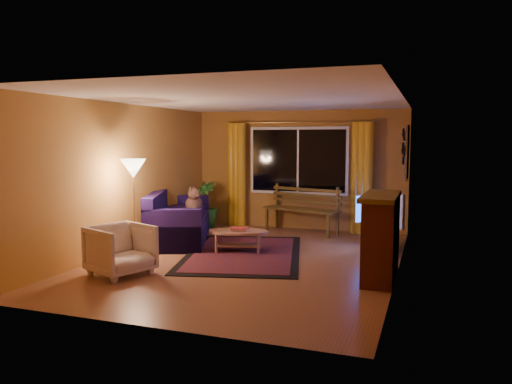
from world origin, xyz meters
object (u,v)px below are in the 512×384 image
(sofa, at_px, (179,216))
(coffee_table, at_px, (238,241))
(armchair, at_px, (121,247))
(floor_lamp, at_px, (134,208))
(tv_console, at_px, (382,238))
(bench, at_px, (301,221))

(sofa, xyz_separation_m, coffee_table, (1.40, -0.52, -0.28))
(armchair, distance_m, floor_lamp, 1.14)
(coffee_table, distance_m, tv_console, 2.46)
(sofa, relative_size, coffee_table, 2.27)
(sofa, bearing_deg, armchair, -103.04)
(sofa, distance_m, floor_lamp, 1.45)
(armchair, height_order, tv_console, armchair)
(floor_lamp, relative_size, tv_console, 1.51)
(bench, xyz_separation_m, armchair, (-1.60, -3.92, 0.15))
(floor_lamp, height_order, tv_console, floor_lamp)
(bench, height_order, floor_lamp, floor_lamp)
(floor_lamp, distance_m, tv_console, 4.18)
(tv_console, bearing_deg, floor_lamp, -146.07)
(bench, bearing_deg, armchair, -94.88)
(floor_lamp, bearing_deg, tv_console, 26.14)
(bench, distance_m, armchair, 4.23)
(bench, bearing_deg, coffee_table, -88.12)
(armchair, bearing_deg, coffee_table, -6.69)
(armchair, distance_m, coffee_table, 2.15)
(armchair, relative_size, floor_lamp, 0.49)
(armchair, height_order, coffee_table, armchair)
(sofa, xyz_separation_m, armchair, (0.36, -2.40, -0.07))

